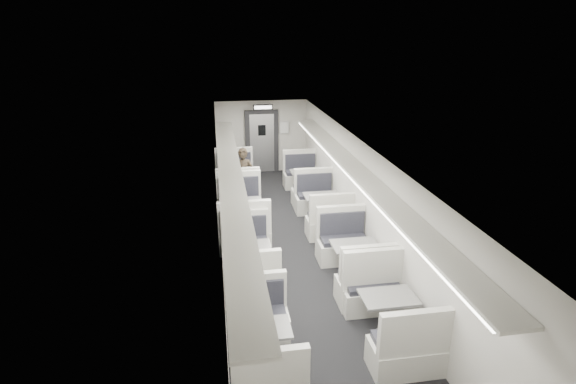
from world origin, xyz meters
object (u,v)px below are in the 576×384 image
object	(u,v)px
booth_left_c	(249,262)
booth_left_d	(263,347)
booth_left_b	(242,217)
exit_sign	(263,107)
vestibule_door	(262,142)
booth_right_c	(354,262)
booth_right_d	(387,315)
passenger	(244,177)
booth_right_a	(306,183)
booth_left_a	(236,185)
booth_right_b	(322,209)

from	to	relation	value
booth_left_c	booth_left_d	distance (m)	2.48
booth_left_b	exit_sign	size ratio (longest dim) A/B	3.69
booth_left_d	exit_sign	xyz separation A→B (m)	(1.00, 8.85, 1.93)
booth_left_c	vestibule_door	size ratio (longest dim) A/B	0.96
exit_sign	booth_right_c	bearing A→B (deg)	-81.54
booth_right_d	passenger	distance (m)	6.35
booth_left_c	booth_right_a	size ratio (longest dim) A/B	0.95
booth_left_a	booth_right_d	xyz separation A→B (m)	(2.00, -6.54, -0.04)
booth_left_b	vestibule_door	bearing A→B (deg)	78.12
booth_right_a	vestibule_door	bearing A→B (deg)	111.95
vestibule_door	booth_left_c	bearing A→B (deg)	-98.31
booth_left_a	exit_sign	bearing A→B (deg)	62.28
booth_left_a	exit_sign	xyz separation A→B (m)	(1.00, 1.90, 1.87)
booth_left_b	booth_right_b	world-z (taller)	booth_left_b
vestibule_door	exit_sign	world-z (taller)	exit_sign
booth_right_a	passenger	distance (m)	1.90
booth_right_b	passenger	world-z (taller)	passenger
booth_left_a	passenger	size ratio (longest dim) A/B	1.44
booth_right_a	booth_right_c	xyz separation A→B (m)	(0.00, -4.73, 0.01)
booth_left_b	booth_right_b	distance (m)	2.02
booth_left_a	booth_right_a	xyz separation A→B (m)	(2.00, -0.09, -0.03)
booth_left_b	booth_left_d	size ratio (longest dim) A/B	1.18
booth_left_b	passenger	xyz separation A→B (m)	(0.19, 1.89, 0.39)
passenger	vestibule_door	size ratio (longest dim) A/B	0.76
booth_left_b	booth_right_b	bearing A→B (deg)	7.81
booth_left_b	booth_right_d	bearing A→B (deg)	-64.42
booth_left_d	vestibule_door	bearing A→B (deg)	83.88
booth_right_b	booth_right_c	world-z (taller)	booth_right_c
booth_left_c	vestibule_door	xyz separation A→B (m)	(1.00, 6.85, 0.68)
booth_right_a	passenger	xyz separation A→B (m)	(-1.81, -0.38, 0.42)
booth_right_b	booth_right_d	xyz separation A→B (m)	(0.00, -4.45, -0.01)
booth_left_c	booth_right_d	xyz separation A→B (m)	(2.00, -2.08, 0.01)
booth_right_d	passenger	world-z (taller)	passenger
booth_right_b	exit_sign	distance (m)	4.53
booth_left_c	exit_sign	world-z (taller)	exit_sign
booth_left_a	booth_left_b	world-z (taller)	booth_left_a
booth_right_a	booth_right_d	world-z (taller)	booth_right_a
booth_right_d	vestibule_door	bearing A→B (deg)	96.39
vestibule_door	exit_sign	size ratio (longest dim) A/B	3.39
booth_left_b	booth_right_d	size ratio (longest dim) A/B	1.10
booth_left_d	booth_right_c	xyz separation A→B (m)	(2.00, 2.13, 0.04)
booth_left_a	booth_left_d	world-z (taller)	booth_left_a
booth_left_b	passenger	size ratio (longest dim) A/B	1.44
vestibule_door	exit_sign	distance (m)	1.33
vestibule_door	booth_left_b	bearing A→B (deg)	-101.88
booth_left_a	booth_left_b	xyz separation A→B (m)	(0.00, -2.36, -0.00)
booth_left_b	booth_left_d	bearing A→B (deg)	-90.00
booth_left_b	vestibule_door	distance (m)	4.90
booth_right_a	vestibule_door	xyz separation A→B (m)	(-1.00, 2.48, 0.66)
booth_right_b	vestibule_door	xyz separation A→B (m)	(-1.00, 4.48, 0.66)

